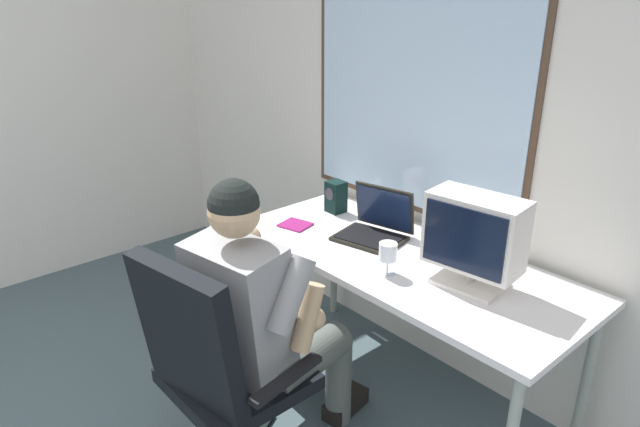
{
  "coord_description": "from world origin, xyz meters",
  "views": [
    {
      "loc": [
        1.7,
        0.54,
        1.87
      ],
      "look_at": [
        0.15,
        1.92,
        1.03
      ],
      "focal_mm": 31.87,
      "sensor_mm": 36.0,
      "label": 1
    }
  ],
  "objects_px": {
    "wine_glass": "(388,254)",
    "crt_monitor": "(475,235)",
    "laptop": "(376,224)",
    "desk": "(402,269)",
    "desk_speaker": "(336,197)",
    "office_chair": "(214,362)",
    "cd_case": "(295,225)",
    "person_seated": "(262,314)"
  },
  "relations": [
    {
      "from": "desk_speaker",
      "to": "person_seated",
      "type": "bearing_deg",
      "value": -62.05
    },
    {
      "from": "office_chair",
      "to": "laptop",
      "type": "bearing_deg",
      "value": 95.69
    },
    {
      "from": "laptop",
      "to": "desk_speaker",
      "type": "distance_m",
      "value": 0.37
    },
    {
      "from": "person_seated",
      "to": "cd_case",
      "type": "height_order",
      "value": "person_seated"
    },
    {
      "from": "person_seated",
      "to": "cd_case",
      "type": "xyz_separation_m",
      "value": [
        -0.41,
        0.51,
        0.11
      ]
    },
    {
      "from": "office_chair",
      "to": "desk_speaker",
      "type": "height_order",
      "value": "office_chair"
    },
    {
      "from": "office_chair",
      "to": "wine_glass",
      "type": "distance_m",
      "value": 0.81
    },
    {
      "from": "wine_glass",
      "to": "cd_case",
      "type": "relative_size",
      "value": 0.83
    },
    {
      "from": "crt_monitor",
      "to": "desk_speaker",
      "type": "bearing_deg",
      "value": 171.79
    },
    {
      "from": "person_seated",
      "to": "desk",
      "type": "bearing_deg",
      "value": 75.5
    },
    {
      "from": "person_seated",
      "to": "wine_glass",
      "type": "xyz_separation_m",
      "value": [
        0.23,
        0.47,
        0.2
      ]
    },
    {
      "from": "crt_monitor",
      "to": "wine_glass",
      "type": "bearing_deg",
      "value": -147.13
    },
    {
      "from": "wine_glass",
      "to": "crt_monitor",
      "type": "bearing_deg",
      "value": 32.87
    },
    {
      "from": "crt_monitor",
      "to": "laptop",
      "type": "bearing_deg",
      "value": 173.74
    },
    {
      "from": "laptop",
      "to": "desk_speaker",
      "type": "relative_size",
      "value": 2.16
    },
    {
      "from": "office_chair",
      "to": "cd_case",
      "type": "height_order",
      "value": "office_chair"
    },
    {
      "from": "wine_glass",
      "to": "desk_speaker",
      "type": "bearing_deg",
      "value": 154.19
    },
    {
      "from": "wine_glass",
      "to": "laptop",
      "type": "bearing_deg",
      "value": 140.24
    },
    {
      "from": "person_seated",
      "to": "crt_monitor",
      "type": "relative_size",
      "value": 3.2
    },
    {
      "from": "desk",
      "to": "laptop",
      "type": "distance_m",
      "value": 0.27
    },
    {
      "from": "person_seated",
      "to": "laptop",
      "type": "height_order",
      "value": "person_seated"
    },
    {
      "from": "desk",
      "to": "desk_speaker",
      "type": "distance_m",
      "value": 0.62
    },
    {
      "from": "desk_speaker",
      "to": "laptop",
      "type": "bearing_deg",
      "value": -11.27
    },
    {
      "from": "office_chair",
      "to": "crt_monitor",
      "type": "xyz_separation_m",
      "value": [
        0.48,
        0.91,
        0.41
      ]
    },
    {
      "from": "laptop",
      "to": "cd_case",
      "type": "bearing_deg",
      "value": -149.17
    },
    {
      "from": "desk",
      "to": "cd_case",
      "type": "distance_m",
      "value": 0.6
    },
    {
      "from": "person_seated",
      "to": "wine_glass",
      "type": "distance_m",
      "value": 0.57
    },
    {
      "from": "desk",
      "to": "cd_case",
      "type": "bearing_deg",
      "value": -166.31
    },
    {
      "from": "crt_monitor",
      "to": "desk_speaker",
      "type": "xyz_separation_m",
      "value": [
        -0.93,
        0.13,
        -0.13
      ]
    },
    {
      "from": "office_chair",
      "to": "desk_speaker",
      "type": "relative_size",
      "value": 6.08
    },
    {
      "from": "cd_case",
      "to": "laptop",
      "type": "bearing_deg",
      "value": 30.83
    },
    {
      "from": "wine_glass",
      "to": "desk_speaker",
      "type": "height_order",
      "value": "desk_speaker"
    },
    {
      "from": "laptop",
      "to": "desk_speaker",
      "type": "height_order",
      "value": "laptop"
    },
    {
      "from": "office_chair",
      "to": "laptop",
      "type": "relative_size",
      "value": 2.82
    },
    {
      "from": "desk_speaker",
      "to": "cd_case",
      "type": "height_order",
      "value": "desk_speaker"
    },
    {
      "from": "cd_case",
      "to": "desk_speaker",
      "type": "bearing_deg",
      "value": 91.5
    },
    {
      "from": "crt_monitor",
      "to": "wine_glass",
      "type": "height_order",
      "value": "crt_monitor"
    },
    {
      "from": "desk",
      "to": "laptop",
      "type": "height_order",
      "value": "laptop"
    },
    {
      "from": "desk",
      "to": "office_chair",
      "type": "relative_size",
      "value": 1.61
    },
    {
      "from": "desk",
      "to": "office_chair",
      "type": "height_order",
      "value": "office_chair"
    },
    {
      "from": "crt_monitor",
      "to": "cd_case",
      "type": "xyz_separation_m",
      "value": [
        -0.92,
        -0.15,
        -0.21
      ]
    },
    {
      "from": "desk_speaker",
      "to": "cd_case",
      "type": "distance_m",
      "value": 0.29
    }
  ]
}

